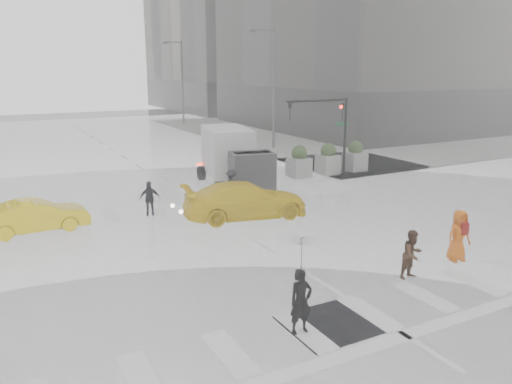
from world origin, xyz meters
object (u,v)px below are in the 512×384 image
traffic_signal_pole (332,121)px  box_truck (233,156)px  taxi_mid (36,216)px  pedestrian_orange (459,235)px  pedestrian_brown (412,254)px

traffic_signal_pole → box_truck: (-6.01, 0.38, -1.58)m
taxi_mid → box_truck: size_ratio=0.67×
taxi_mid → pedestrian_orange: bearing=-131.8°
taxi_mid → traffic_signal_pole: bearing=-82.5°
box_truck → traffic_signal_pole: bearing=9.4°
pedestrian_brown → taxi_mid: bearing=128.1°
pedestrian_orange → taxi_mid: 15.36m
pedestrian_brown → pedestrian_orange: bearing=2.7°
pedestrian_orange → box_truck: (-1.95, 12.92, 0.76)m
taxi_mid → box_truck: 10.53m
pedestrian_orange → taxi_mid: bearing=149.1°
traffic_signal_pole → pedestrian_brown: bearing=-116.5°
taxi_mid → pedestrian_brown: bearing=-139.1°
box_truck → pedestrian_orange: bearing=-68.4°
pedestrian_brown → box_truck: bearing=82.7°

